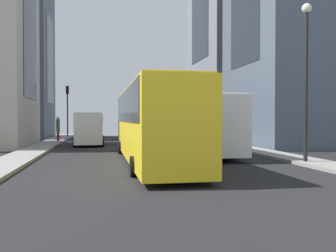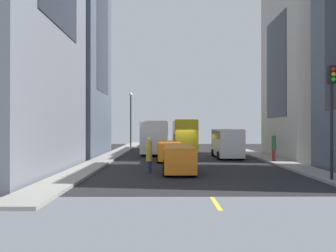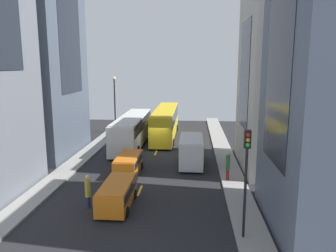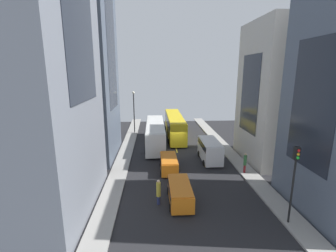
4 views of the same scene
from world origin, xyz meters
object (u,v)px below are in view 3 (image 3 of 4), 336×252
Objects in this scene: car_orange_1 at (128,163)px; pedestrian_waiting_curb at (88,191)px; streetcar_yellow at (165,120)px; delivery_van_white at (191,149)px; pedestrian_crossing_near at (228,165)px; traffic_light_near_corner at (246,164)px; city_bus_white at (132,128)px; car_orange_0 at (117,193)px.

pedestrian_waiting_curb is (-1.28, -6.72, 0.20)m from car_orange_1.
streetcar_yellow reaches higher than delivery_van_white.
traffic_light_near_corner is (-0.06, -8.63, 2.79)m from pedestrian_crossing_near.
traffic_light_near_corner is at bearing -64.31° from city_bus_white.
car_orange_0 is 2.05× the size of pedestrian_waiting_curb.
delivery_van_white is at bearing 102.39° from traffic_light_near_corner.
traffic_light_near_corner is (9.38, -19.50, 2.09)m from city_bus_white.
car_orange_0 is (-4.67, -9.17, -0.57)m from delivery_van_white.
delivery_van_white is at bearing 98.60° from pedestrian_waiting_curb.
pedestrian_waiting_curb is at bearing -98.55° from streetcar_yellow.
delivery_van_white reaches higher than pedestrian_crossing_near.
delivery_van_white is (6.60, -6.85, -0.50)m from city_bus_white.
car_orange_1 is at bearing 94.63° from car_orange_0.
car_orange_0 is at bearing -85.37° from car_orange_1.
delivery_van_white is at bearing -74.23° from streetcar_yellow.
traffic_light_near_corner is (9.24, -3.20, 2.96)m from pedestrian_waiting_curb.
delivery_van_white is 5.89m from car_orange_1.
car_orange_1 is (-5.19, -2.72, -0.57)m from delivery_van_white.
streetcar_yellow is 3.27× the size of car_orange_1.
car_orange_1 is (-0.52, 6.44, 0.00)m from car_orange_0.
traffic_light_near_corner is at bearing 23.89° from pedestrian_waiting_curb.
streetcar_yellow is 16.85m from pedestrian_crossing_near.
delivery_van_white is 2.40× the size of pedestrian_crossing_near.
streetcar_yellow reaches higher than pedestrian_waiting_curb.
car_orange_0 is 2.05× the size of pedestrian_crossing_near.
pedestrian_waiting_curb is 10.78m from pedestrian_crossing_near.
pedestrian_crossing_near is at bearing 89.57° from traffic_light_near_corner.
car_orange_1 is at bearing 122.23° from pedestrian_waiting_curb.
delivery_van_white is (3.29, -11.66, -0.61)m from streetcar_yellow.
delivery_van_white is at bearing 110.50° from pedestrian_crossing_near.
city_bus_white is 14.41m from pedestrian_crossing_near.
streetcar_yellow is 6.51× the size of pedestrian_crossing_near.
city_bus_white reaches higher than pedestrian_waiting_curb.
pedestrian_waiting_curb is at bearing -89.53° from city_bus_white.
streetcar_yellow reaches higher than city_bus_white.
car_orange_0 is 1.03× the size of car_orange_1.
city_bus_white is 16.32m from pedestrian_waiting_curb.
delivery_van_white reaches higher than pedestrian_waiting_curb.
traffic_light_near_corner is (2.78, -12.65, 2.59)m from delivery_van_white.
city_bus_white is 5.96× the size of pedestrian_waiting_curb.
pedestrian_waiting_curb is (-1.80, -0.28, 0.20)m from car_orange_0.
pedestrian_crossing_near is at bearing -54.67° from delivery_van_white.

